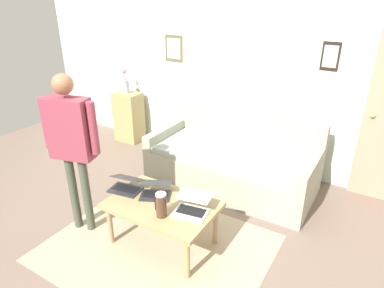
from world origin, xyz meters
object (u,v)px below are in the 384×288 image
(couch, at_px, (232,163))
(laptop_right, at_px, (126,186))
(french_press, at_px, (161,205))
(side_shelf, at_px, (129,117))
(coffee_table, at_px, (162,208))
(laptop_center, at_px, (192,206))
(flower_vase, at_px, (126,85))
(person_standing, at_px, (71,136))
(laptop_left, at_px, (156,191))

(couch, relative_size, laptop_right, 5.81)
(couch, relative_size, french_press, 7.79)
(couch, distance_m, side_shelf, 2.10)
(coffee_table, bearing_deg, laptop_right, -3.09)
(couch, relative_size, side_shelf, 2.54)
(laptop_center, xyz_separation_m, french_press, (0.19, 0.21, 0.07))
(laptop_right, height_order, flower_vase, flower_vase)
(side_shelf, relative_size, person_standing, 0.49)
(french_press, bearing_deg, person_standing, 4.56)
(laptop_right, xyz_separation_m, side_shelf, (1.50, -1.77, -0.10))
(laptop_center, xyz_separation_m, laptop_right, (0.76, 0.03, -0.01))
(laptop_left, bearing_deg, laptop_center, 174.34)
(couch, height_order, laptop_right, couch)
(laptop_left, xyz_separation_m, flower_vase, (1.82, -1.70, 0.43))
(coffee_table, distance_m, person_standing, 1.09)
(couch, xyz_separation_m, french_press, (-0.01, 1.53, 0.27))
(laptop_left, height_order, person_standing, person_standing)
(laptop_left, bearing_deg, couch, -100.52)
(couch, distance_m, french_press, 1.55)
(laptop_center, relative_size, side_shelf, 0.47)
(laptop_left, xyz_separation_m, french_press, (-0.25, 0.25, 0.08))
(person_standing, bearing_deg, laptop_right, -147.07)
(laptop_center, height_order, laptop_right, laptop_right)
(laptop_left, bearing_deg, laptop_right, 12.39)
(laptop_center, bearing_deg, person_standing, 13.74)
(flower_vase, relative_size, person_standing, 0.23)
(flower_vase, distance_m, person_standing, 2.31)
(laptop_left, bearing_deg, coffee_table, 145.82)
(laptop_right, height_order, french_press, french_press)
(couch, xyz_separation_m, side_shelf, (2.05, -0.42, 0.10))
(laptop_left, relative_size, flower_vase, 1.00)
(coffee_table, xyz_separation_m, laptop_center, (-0.30, -0.05, 0.10))
(laptop_center, xyz_separation_m, side_shelf, (2.26, -1.74, -0.10))
(couch, height_order, laptop_left, couch)
(coffee_table, bearing_deg, side_shelf, -42.58)
(laptop_center, distance_m, laptop_right, 0.76)
(couch, height_order, coffee_table, couch)
(laptop_right, bearing_deg, person_standing, 32.93)
(french_press, height_order, flower_vase, flower_vase)
(coffee_table, height_order, flower_vase, flower_vase)
(couch, distance_m, laptop_left, 1.32)
(coffee_table, bearing_deg, flower_vase, -42.54)
(side_shelf, distance_m, flower_vase, 0.53)
(french_press, bearing_deg, coffee_table, -54.72)
(laptop_center, bearing_deg, flower_vase, -37.68)
(coffee_table, bearing_deg, couch, -94.13)
(couch, relative_size, coffee_table, 2.00)
(laptop_center, distance_m, flower_vase, 2.88)
(laptop_center, relative_size, laptop_right, 1.09)
(couch, xyz_separation_m, coffee_table, (0.10, 1.37, 0.11))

